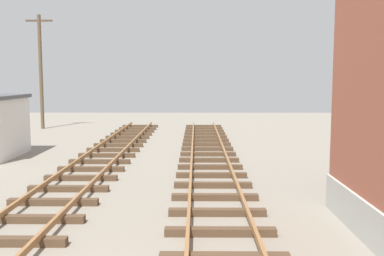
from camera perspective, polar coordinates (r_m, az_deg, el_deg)
utility_pole_far at (r=32.73m, az=-18.63°, el=7.03°), size 1.80×0.24×7.76m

